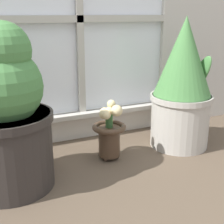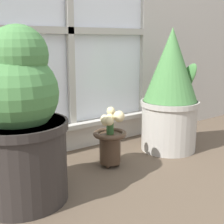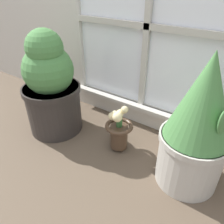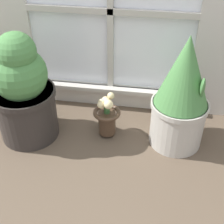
{
  "view_description": "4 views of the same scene",
  "coord_description": "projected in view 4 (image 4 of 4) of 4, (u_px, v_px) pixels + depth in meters",
  "views": [
    {
      "loc": [
        -0.53,
        -1.04,
        0.69
      ],
      "look_at": [
        0.04,
        0.26,
        0.24
      ],
      "focal_mm": 50.0,
      "sensor_mm": 36.0,
      "label": 1
    },
    {
      "loc": [
        -0.83,
        -0.92,
        0.61
      ],
      "look_at": [
        0.04,
        0.25,
        0.28
      ],
      "focal_mm": 50.0,
      "sensor_mm": 36.0,
      "label": 2
    },
    {
      "loc": [
        0.58,
        -0.61,
        0.91
      ],
      "look_at": [
        -0.02,
        0.26,
        0.24
      ],
      "focal_mm": 35.0,
      "sensor_mm": 36.0,
      "label": 3
    },
    {
      "loc": [
        0.29,
        -1.2,
        1.28
      ],
      "look_at": [
        0.07,
        0.21,
        0.2
      ],
      "focal_mm": 50.0,
      "sensor_mm": 36.0,
      "label": 4
    }
  ],
  "objects": [
    {
      "name": "potted_plant_right",
      "position": [
        182.0,
        95.0,
        1.7
      ],
      "size": [
        0.33,
        0.33,
        0.68
      ],
      "color": "#B7B2A8",
      "rests_on": "ground_plane"
    },
    {
      "name": "potted_plant_left",
      "position": [
        23.0,
        92.0,
        1.77
      ],
      "size": [
        0.37,
        0.37,
        0.67
      ],
      "color": "#2D2826",
      "rests_on": "ground_plane"
    },
    {
      "name": "flower_vase",
      "position": [
        107.0,
        116.0,
        1.86
      ],
      "size": [
        0.17,
        0.17,
        0.3
      ],
      "color": "#473323",
      "rests_on": "ground_plane"
    },
    {
      "name": "ground_plane",
      "position": [
        95.0,
        162.0,
        1.75
      ],
      "size": [
        10.0,
        10.0,
        0.0
      ],
      "primitive_type": "plane",
      "color": "brown"
    }
  ]
}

